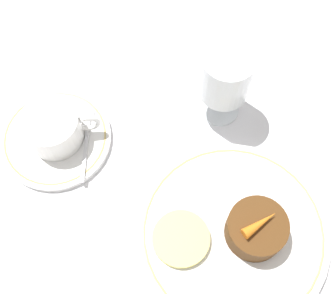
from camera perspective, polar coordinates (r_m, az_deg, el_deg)
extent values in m
plane|color=white|center=(0.63, 5.11, -6.18)|extent=(3.00, 3.00, 0.00)
cylinder|color=white|center=(0.61, 7.89, -10.44)|extent=(0.24, 0.24, 0.01)
torus|color=tan|center=(0.60, 7.96, -10.32)|extent=(0.23, 0.23, 0.00)
cylinder|color=white|center=(0.67, -13.50, 1.01)|extent=(0.15, 0.15, 0.01)
torus|color=tan|center=(0.67, -13.58, 1.15)|extent=(0.14, 0.14, 0.00)
cylinder|color=white|center=(0.64, -13.89, 2.24)|extent=(0.08, 0.08, 0.05)
cylinder|color=#331E0F|center=(0.64, -13.95, 2.36)|extent=(0.07, 0.07, 0.04)
torus|color=white|center=(0.63, -9.76, 2.89)|extent=(0.03, 0.01, 0.04)
cube|color=silver|center=(0.64, -10.03, -0.51)|extent=(0.02, 0.09, 0.00)
ellipsoid|color=silver|center=(0.67, -9.56, 3.93)|extent=(0.02, 0.02, 0.00)
cylinder|color=silver|center=(0.68, 6.26, 4.76)|extent=(0.06, 0.06, 0.01)
cylinder|color=silver|center=(0.66, 6.49, 5.88)|extent=(0.01, 0.01, 0.05)
cylinder|color=silver|center=(0.60, 7.10, 8.74)|extent=(0.07, 0.07, 0.07)
cylinder|color=#5B0F1E|center=(0.62, 6.95, 8.02)|extent=(0.06, 0.06, 0.04)
cylinder|color=#563314|center=(0.59, 10.68, -9.81)|extent=(0.07, 0.07, 0.04)
cone|color=orange|center=(0.56, 11.14, -9.15)|extent=(0.05, 0.03, 0.01)
cylinder|color=#EFE075|center=(0.59, 1.60, -11.13)|extent=(0.07, 0.07, 0.01)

